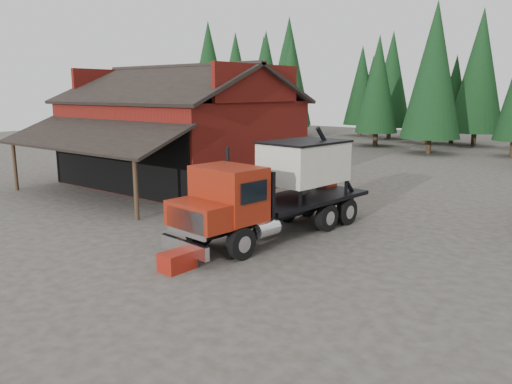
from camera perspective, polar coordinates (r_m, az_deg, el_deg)
The scene contains 7 objects.
ground at distance 17.34m, azimuth -7.26°, elevation -7.41°, with size 120.00×120.00×0.00m, color #423C34.
red_barn at distance 31.35m, azimuth -8.59°, elevation 6.03°, with size 12.80×13.63×7.18m.
conifer_backdrop at distance 54.99m, azimuth 25.82°, elevation 4.48°, with size 76.00×16.00×16.00m, color #103214, non-canonical shape.
near_pine_a at distance 51.93m, azimuth -2.33°, elevation 12.33°, with size 4.40×4.40×11.40m.
near_pine_d at distance 48.12m, azimuth 19.66°, elevation 12.96°, with size 5.28×5.28×13.40m.
feed_truck at distance 19.37m, azimuth 2.55°, elevation 0.66°, with size 3.35×9.45×4.18m.
equip_box at distance 16.14m, azimuth -8.99°, elevation -7.78°, with size 0.70×1.10×0.60m, color maroon.
Camera 1 is at (11.80, -11.42, 5.57)m, focal length 35.00 mm.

